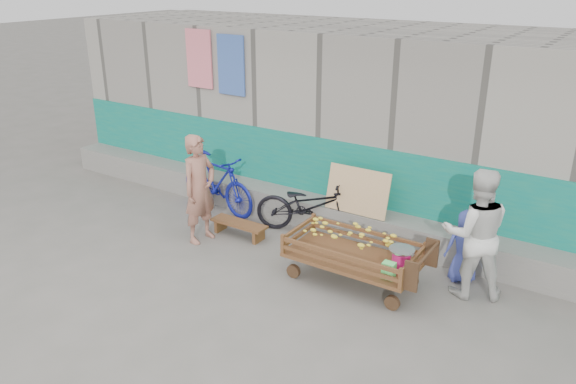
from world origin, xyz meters
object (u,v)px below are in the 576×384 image
Objects in this scene: banana_cart at (351,245)px; bench at (239,226)px; child at (465,246)px; bicycle_blue at (217,183)px; woman at (475,233)px; vendor_man at (200,189)px; bicycle_dark at (309,206)px.

bench is (-2.08, 0.31, -0.37)m from banana_cart.
child is 0.59× the size of bicycle_blue.
bicycle_blue is at bearing -32.93° from child.
woman is at bearing 90.01° from child.
banana_cart is 1.11× the size of bicycle_blue.
vendor_man is 3.86m from child.
bicycle_dark is (0.85, 0.71, 0.28)m from bench.
banana_cart is 1.10× the size of woman.
bench is 0.54× the size of bicycle_dark.
bicycle_blue is at bearing 74.18° from bicycle_dark.
bicycle_blue is (-3.00, 0.91, -0.03)m from banana_cart.
vendor_man is (-0.40, -0.41, 0.67)m from bench.
woman reaches higher than child.
bicycle_dark reaches higher than bench.
vendor_man reaches higher than child.
bicycle_dark is 1.77m from bicycle_blue.
bicycle_blue reaches higher than child.
bicycle_dark reaches higher than banana_cart.
vendor_man is at bearing -134.86° from bench.
vendor_man is at bearing -16.20° from woman.
bicycle_dark is at bearing -36.06° from child.
bench is at bearing -22.86° from child.
bench is 0.55× the size of bicycle_blue.
bicycle_blue is (-1.77, -0.11, 0.06)m from bicycle_dark.
woman reaches higher than bicycle_dark.
woman is (3.90, 0.67, 0.01)m from vendor_man.
woman is at bearing -75.57° from vendor_man.
vendor_man is 1.67× the size of child.
bench is 0.55× the size of woman.
woman reaches higher than banana_cart.
bench is 1.14m from bicycle_dark.
bicycle_blue is at bearing -30.30° from woman.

